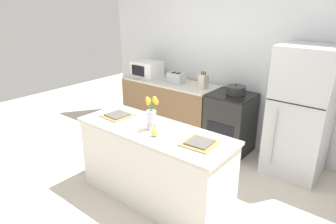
# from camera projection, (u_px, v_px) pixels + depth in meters

# --- Properties ---
(ground_plane) EXTENTS (10.00, 10.00, 0.00)m
(ground_plane) POSITION_uv_depth(u_px,v_px,m) (155.00, 198.00, 3.51)
(ground_plane) COLOR beige
(back_wall) EXTENTS (5.20, 0.08, 2.70)m
(back_wall) POSITION_uv_depth(u_px,v_px,m) (241.00, 58.00, 4.49)
(back_wall) COLOR silver
(back_wall) RESTS_ON ground_plane
(kitchen_island) EXTENTS (1.80, 0.66, 0.88)m
(kitchen_island) POSITION_uv_depth(u_px,v_px,m) (154.00, 165.00, 3.35)
(kitchen_island) COLOR silver
(kitchen_island) RESTS_ON ground_plane
(back_counter) EXTENTS (1.68, 0.60, 0.90)m
(back_counter) POSITION_uv_depth(u_px,v_px,m) (169.00, 107.00, 5.14)
(back_counter) COLOR brown
(back_counter) RESTS_ON ground_plane
(stove_range) EXTENTS (0.60, 0.61, 0.90)m
(stove_range) POSITION_uv_depth(u_px,v_px,m) (230.00, 123.00, 4.45)
(stove_range) COLOR black
(stove_range) RESTS_ON ground_plane
(refrigerator) EXTENTS (0.68, 0.67, 1.68)m
(refrigerator) POSITION_uv_depth(u_px,v_px,m) (300.00, 113.00, 3.76)
(refrigerator) COLOR #B7BABC
(refrigerator) RESTS_ON ground_plane
(flower_vase) EXTENTS (0.15, 0.15, 0.38)m
(flower_vase) POSITION_uv_depth(u_px,v_px,m) (151.00, 116.00, 3.14)
(flower_vase) COLOR silver
(flower_vase) RESTS_ON kitchen_island
(pear_figurine) EXTENTS (0.07, 0.07, 0.12)m
(pear_figurine) POSITION_uv_depth(u_px,v_px,m) (155.00, 132.00, 3.01)
(pear_figurine) COLOR #E5CC4C
(pear_figurine) RESTS_ON kitchen_island
(plate_setting_left) EXTENTS (0.34, 0.34, 0.02)m
(plate_setting_left) POSITION_uv_depth(u_px,v_px,m) (117.00, 115.00, 3.55)
(plate_setting_left) COLOR olive
(plate_setting_left) RESTS_ON kitchen_island
(plate_setting_right) EXTENTS (0.34, 0.34, 0.02)m
(plate_setting_right) POSITION_uv_depth(u_px,v_px,m) (200.00, 143.00, 2.86)
(plate_setting_right) COLOR olive
(plate_setting_right) RESTS_ON kitchen_island
(toaster) EXTENTS (0.28, 0.18, 0.17)m
(toaster) POSITION_uv_depth(u_px,v_px,m) (176.00, 78.00, 4.84)
(toaster) COLOR #B7BABC
(toaster) RESTS_ON back_counter
(cooking_pot) EXTENTS (0.28, 0.28, 0.14)m
(cooking_pot) POSITION_uv_depth(u_px,v_px,m) (236.00, 90.00, 4.29)
(cooking_pot) COLOR #2D2D2D
(cooking_pot) RESTS_ON stove_range
(microwave) EXTENTS (0.48, 0.37, 0.27)m
(microwave) POSITION_uv_depth(u_px,v_px,m) (147.00, 69.00, 5.23)
(microwave) COLOR white
(microwave) RESTS_ON back_counter
(knife_block) EXTENTS (0.10, 0.14, 0.27)m
(knife_block) POSITION_uv_depth(u_px,v_px,m) (203.00, 82.00, 4.52)
(knife_block) COLOR beige
(knife_block) RESTS_ON back_counter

